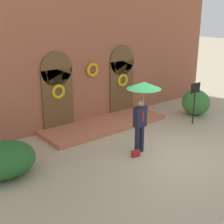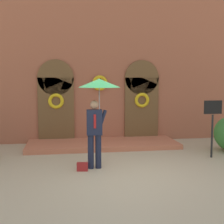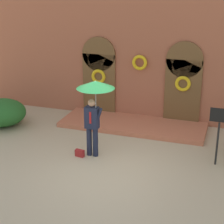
{
  "view_description": "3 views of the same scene",
  "coord_description": "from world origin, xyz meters",
  "px_view_note": "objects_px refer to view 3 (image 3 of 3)",
  "views": [
    {
      "loc": [
        -7.13,
        -6.39,
        4.51
      ],
      "look_at": [
        -0.55,
        1.89,
        1.02
      ],
      "focal_mm": 50.0,
      "sensor_mm": 36.0,
      "label": 1
    },
    {
      "loc": [
        -1.34,
        -7.58,
        2.37
      ],
      "look_at": [
        0.09,
        1.54,
        1.37
      ],
      "focal_mm": 50.0,
      "sensor_mm": 36.0,
      "label": 2
    },
    {
      "loc": [
        3.27,
        -9.11,
        5.14
      ],
      "look_at": [
        -0.36,
        1.77,
        0.97
      ],
      "focal_mm": 60.0,
      "sensor_mm": 36.0,
      "label": 3
    }
  ],
  "objects_px": {
    "handbag": "(80,153)",
    "sign_post": "(219,127)",
    "shrub_left": "(2,112)",
    "person_with_umbrella": "(95,96)"
  },
  "relations": [
    {
      "from": "handbag",
      "to": "sign_post",
      "type": "xyz_separation_m",
      "value": [
        3.93,
        0.79,
        1.05
      ]
    },
    {
      "from": "handbag",
      "to": "sign_post",
      "type": "distance_m",
      "value": 4.14
    },
    {
      "from": "handbag",
      "to": "sign_post",
      "type": "bearing_deg",
      "value": 20.35
    },
    {
      "from": "person_with_umbrella",
      "to": "handbag",
      "type": "bearing_deg",
      "value": -155.34
    },
    {
      "from": "sign_post",
      "to": "person_with_umbrella",
      "type": "bearing_deg",
      "value": -170.44
    },
    {
      "from": "handbag",
      "to": "shrub_left",
      "type": "distance_m",
      "value": 3.99
    },
    {
      "from": "handbag",
      "to": "sign_post",
      "type": "relative_size",
      "value": 0.16
    },
    {
      "from": "person_with_umbrella",
      "to": "shrub_left",
      "type": "bearing_deg",
      "value": 162.72
    },
    {
      "from": "sign_post",
      "to": "shrub_left",
      "type": "height_order",
      "value": "sign_post"
    },
    {
      "from": "shrub_left",
      "to": "handbag",
      "type": "bearing_deg",
      "value": -21.9
    }
  ]
}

